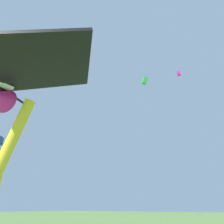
{
  "coord_description": "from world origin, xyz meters",
  "views": [
    {
      "loc": [
        2.19,
        -0.79,
        1.06
      ],
      "look_at": [
        0.32,
        1.84,
        2.52
      ],
      "focal_mm": 34.07,
      "sensor_mm": 36.0,
      "label": 1
    }
  ],
  "objects": [
    {
      "name": "distant_kite_green_high_right",
      "position": [
        -8.5,
        22.0,
        16.95
      ],
      "size": [
        1.02,
        0.87,
        1.1
      ],
      "color": "green"
    },
    {
      "name": "distant_kite_magenta_low_left",
      "position": [
        -5.39,
        27.93,
        20.23
      ],
      "size": [
        0.64,
        0.59,
        0.72
      ],
      "color": "#DB2393"
    }
  ]
}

